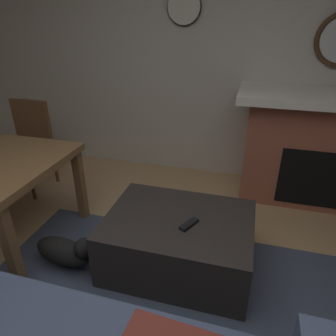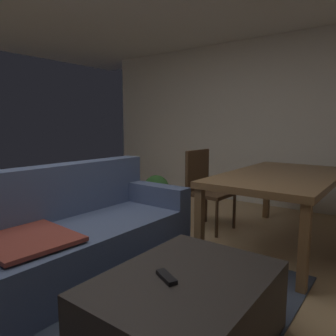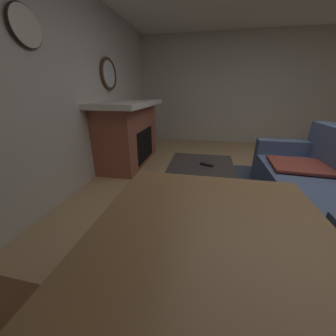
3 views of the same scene
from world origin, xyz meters
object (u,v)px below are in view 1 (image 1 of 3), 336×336
dining_chair_south (28,140)px  small_dog (66,251)px  tv_remote (189,224)px  fireplace (325,148)px  ottoman_coffee_table (179,242)px  wall_clock (184,7)px

dining_chair_south → small_dog: (-1.07, 1.07, -0.36)m
tv_remote → small_dog: (0.87, 0.19, -0.28)m
fireplace → dining_chair_south: fireplace is taller
ottoman_coffee_table → small_dog: 0.83m
tv_remote → small_dog: bearing=38.8°
fireplace → dining_chair_south: (3.00, 0.51, -0.03)m
tv_remote → fireplace: bearing=-100.9°
ottoman_coffee_table → tv_remote: (-0.09, 0.07, 0.23)m
dining_chair_south → tv_remote: bearing=155.7°
small_dog → wall_clock: 2.52m
fireplace → tv_remote: fireplace is taller
fireplace → small_dog: (1.93, 1.58, -0.40)m
wall_clock → dining_chair_south: bearing=28.0°
small_dog → fireplace: bearing=-140.6°
fireplace → dining_chair_south: size_ratio=1.88×
ottoman_coffee_table → dining_chair_south: bearing=-23.6°
ottoman_coffee_table → dining_chair_south: (1.86, -0.81, 0.31)m
fireplace → tv_remote: 1.75m
fireplace → wall_clock: bearing=-10.8°
fireplace → tv_remote: bearing=52.8°
tv_remote → small_dog: tv_remote is taller
fireplace → ottoman_coffee_table: fireplace is taller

